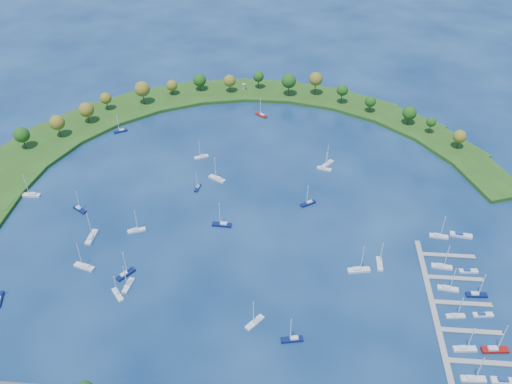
# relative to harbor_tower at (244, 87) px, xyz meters

# --- Properties ---
(ground) EXTENTS (700.00, 700.00, 0.00)m
(ground) POSITION_rel_harbor_tower_xyz_m (11.77, -116.81, -4.09)
(ground) COLOR #071F43
(ground) RESTS_ON ground
(breakwater) EXTENTS (286.74, 247.64, 2.00)m
(breakwater) POSITION_rel_harbor_tower_xyz_m (-34.56, -68.09, -3.10)
(breakwater) COLOR #294813
(breakwater) RESTS_ON ground
(breakwater_trees) EXTENTS (242.91, 90.18, 15.33)m
(breakwater_trees) POSITION_rel_harbor_tower_xyz_m (-10.22, -28.86, 6.52)
(breakwater_trees) COLOR #382314
(breakwater_trees) RESTS_ON breakwater
(harbor_tower) EXTENTS (2.60, 2.60, 4.07)m
(harbor_tower) POSITION_rel_harbor_tower_xyz_m (0.00, 0.00, 0.00)
(harbor_tower) COLOR gray
(harbor_tower) RESTS_ON breakwater
(dock_system) EXTENTS (24.28, 82.00, 1.60)m
(dock_system) POSITION_rel_harbor_tower_xyz_m (97.07, -177.81, -3.74)
(dock_system) COLOR gray
(dock_system) RESTS_ON ground
(moored_boat_0) EXTENTS (2.76, 6.59, 9.39)m
(moored_boat_0) POSITION_rel_harbor_tower_xyz_m (-12.83, -106.09, -3.25)
(moored_boat_0) COLOR #0B1445
(moored_boat_0) RESTS_ON ground
(moored_boat_2) EXTENTS (3.30, 9.68, 14.00)m
(moored_boat_2) POSITION_rel_harbor_tower_xyz_m (-53.44, -145.98, -3.12)
(moored_boat_2) COLOR silver
(moored_boat_2) RESTS_ON ground
(moored_boat_3) EXTENTS (8.21, 4.94, 11.68)m
(moored_boat_3) POSITION_rel_harbor_tower_xyz_m (-34.94, -139.84, -3.19)
(moored_boat_3) COLOR silver
(moored_boat_3) RESTS_ON ground
(moored_boat_4) EXTENTS (9.39, 5.09, 13.29)m
(moored_boat_4) POSITION_rel_harbor_tower_xyz_m (-50.49, -163.95, -3.14)
(moored_boat_4) COLOR silver
(moored_boat_4) RESTS_ON ground
(moored_boat_5) EXTENTS (9.14, 2.61, 13.42)m
(moored_boat_5) POSITION_rel_harbor_tower_xyz_m (-92.89, -118.57, -3.14)
(moored_boat_5) COLOR silver
(moored_boat_5) RESTS_ON ground
(moored_boat_6) EXTENTS (7.83, 5.25, 11.26)m
(moored_boat_6) POSITION_rel_harbor_tower_xyz_m (-15.42, -78.57, -3.21)
(moored_boat_6) COLOR silver
(moored_boat_6) RESTS_ON ground
(moored_boat_7) EXTENTS (7.08, 7.96, 12.29)m
(moored_boat_7) POSITION_rel_harbor_tower_xyz_m (22.33, -186.86, -3.18)
(moored_boat_7) COLOR silver
(moored_boat_7) RESTS_ON ground
(moored_boat_8) EXTENTS (7.71, 6.05, 11.43)m
(moored_boat_8) POSITION_rel_harbor_tower_xyz_m (42.00, -114.25, -3.20)
(moored_boat_8) COLOR #0B1445
(moored_boat_8) RESTS_ON ground
(moored_boat_9) EXTENTS (7.74, 5.86, 11.38)m
(moored_boat_9) POSITION_rel_harbor_tower_xyz_m (-66.57, -55.43, -3.20)
(moored_boat_9) COLOR #0B1445
(moored_boat_9) RESTS_ON ground
(moored_boat_10) EXTENTS (7.71, 6.07, 11.44)m
(moored_boat_10) POSITION_rel_harbor_tower_xyz_m (-65.47, -127.33, -3.20)
(moored_boat_10) COLOR #0B1445
(moored_boat_10) RESTS_ON ground
(moored_boat_11) EXTENTS (6.48, 7.37, 11.32)m
(moored_boat_11) POSITION_rel_harbor_tower_xyz_m (-32.48, -177.56, -3.20)
(moored_boat_11) COLOR silver
(moored_boat_11) RESTS_ON ground
(moored_boat_12) EXTENTS (6.92, 8.13, 12.35)m
(moored_boat_12) POSITION_rel_harbor_tower_xyz_m (-32.31, -166.75, -3.17)
(moored_boat_12) COLOR #0B1445
(moored_boat_12) RESTS_ON ground
(moored_boat_13) EXTENTS (8.37, 3.75, 11.89)m
(moored_boat_13) POSITION_rel_harbor_tower_xyz_m (36.31, -193.39, -3.19)
(moored_boat_13) COLOR #0B1445
(moored_boat_13) RESTS_ON ground
(moored_boat_14) EXTENTS (7.84, 6.69, 11.92)m
(moored_boat_14) POSITION_rel_harbor_tower_xyz_m (13.56, -30.29, -3.19)
(moored_boat_14) COLOR maroon
(moored_boat_14) RESTS_ON ground
(moored_boat_15) EXTENTS (9.21, 6.88, 13.49)m
(moored_boat_15) POSITION_rel_harbor_tower_xyz_m (-4.19, -97.97, -3.14)
(moored_boat_15) COLOR silver
(moored_boat_15) RESTS_ON ground
(moored_boat_16) EXTENTS (3.54, 8.33, 11.86)m
(moored_boat_16) POSITION_rel_harbor_tower_xyz_m (-29.63, -172.51, -3.19)
(moored_boat_16) COLOR silver
(moored_boat_16) RESTS_ON ground
(moored_boat_17) EXTENTS (7.86, 4.36, 11.14)m
(moored_boat_17) POSITION_rel_harbor_tower_xyz_m (50.31, -84.53, -3.21)
(moored_boat_17) COLOR silver
(moored_boat_17) RESTS_ON ground
(moored_boat_18) EXTENTS (8.94, 2.94, 12.96)m
(moored_boat_18) POSITION_rel_harbor_tower_xyz_m (2.94, -132.95, -3.16)
(moored_boat_18) COLOR #0B1445
(moored_boat_18) RESTS_ON ground
(moored_boat_19) EXTENTS (2.32, 7.94, 11.64)m
(moored_boat_19) POSITION_rel_harbor_tower_xyz_m (71.77, -152.50, -3.19)
(moored_boat_19) COLOR silver
(moored_boat_19) RESTS_ON ground
(moored_boat_20) EXTENTS (7.18, 8.36, 12.74)m
(moored_boat_20) POSITION_rel_harbor_tower_xyz_m (52.17, -80.13, -3.16)
(moored_boat_20) COLOR silver
(moored_boat_20) RESTS_ON ground
(moored_boat_21) EXTENTS (9.64, 4.27, 13.69)m
(moored_boat_21) POSITION_rel_harbor_tower_xyz_m (62.75, -156.85, -3.13)
(moored_boat_21) COLOR silver
(moored_boat_21) RESTS_ON ground
(docked_boat_0) EXTENTS (8.52, 2.71, 12.39)m
(docked_boat_0) POSITION_rel_harbor_tower_xyz_m (97.28, -204.65, -3.17)
(docked_boat_0) COLOR silver
(docked_boat_0) RESTS_ON ground
(docked_boat_1) EXTENTS (9.48, 2.69, 1.93)m
(docked_boat_1) POSITION_rel_harbor_tower_xyz_m (107.73, -204.61, -3.38)
(docked_boat_1) COLOR silver
(docked_boat_1) RESTS_ON ground
(docked_boat_2) EXTENTS (8.36, 3.01, 12.03)m
(docked_boat_2) POSITION_rel_harbor_tower_xyz_m (97.29, -192.62, -3.18)
(docked_boat_2) COLOR silver
(docked_boat_2) RESTS_ON ground
(docked_boat_3) EXTENTS (9.64, 3.54, 13.86)m
(docked_boat_3) POSITION_rel_harbor_tower_xyz_m (107.77, -192.21, -3.13)
(docked_boat_3) COLOR maroon
(docked_boat_3) RESTS_ON ground
(docked_boat_4) EXTENTS (7.34, 2.79, 10.53)m
(docked_boat_4) POSITION_rel_harbor_tower_xyz_m (97.31, -177.87, -3.22)
(docked_boat_4) COLOR silver
(docked_boat_4) RESTS_ON ground
(docked_boat_5) EXTENTS (7.76, 2.95, 1.54)m
(docked_boat_5) POSITION_rel_harbor_tower_xyz_m (107.76, -176.43, -3.52)
(docked_boat_5) COLOR silver
(docked_boat_5) RESTS_ON ground
(docked_boat_6) EXTENTS (8.35, 3.28, 11.95)m
(docked_boat_6) POSITION_rel_harbor_tower_xyz_m (97.29, -164.19, -3.19)
(docked_boat_6) COLOR silver
(docked_boat_6) RESTS_ON ground
(docked_boat_7) EXTENTS (8.27, 2.62, 12.03)m
(docked_boat_7) POSITION_rel_harbor_tower_xyz_m (107.79, -166.60, -3.18)
(docked_boat_7) COLOR #0B1445
(docked_boat_7) RESTS_ON ground
(docked_boat_8) EXTENTS (8.58, 3.22, 12.31)m
(docked_boat_8) POSITION_rel_harbor_tower_xyz_m (97.29, -152.05, -3.18)
(docked_boat_8) COLOR silver
(docked_boat_8) RESTS_ON ground
(docked_boat_9) EXTENTS (7.74, 2.71, 1.55)m
(docked_boat_9) POSITION_rel_harbor_tower_xyz_m (107.76, -153.69, -3.52)
(docked_boat_9) COLOR silver
(docked_boat_9) RESTS_ON ground
(docked_boat_10) EXTENTS (8.32, 3.18, 11.92)m
(docked_boat_10) POSITION_rel_harbor_tower_xyz_m (99.69, -133.05, -3.19)
(docked_boat_10) COLOR silver
(docked_boat_10) RESTS_ON ground
(docked_boat_11) EXTENTS (9.81, 4.15, 1.94)m
(docked_boat_11) POSITION_rel_harbor_tower_xyz_m (109.63, -131.61, -3.38)
(docked_boat_11) COLOR silver
(docked_boat_11) RESTS_ON ground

